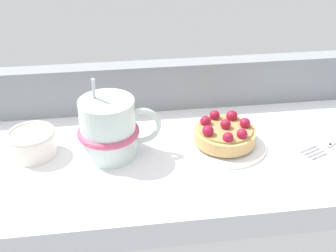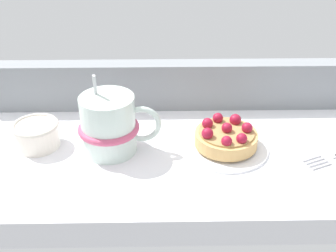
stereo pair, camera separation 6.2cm
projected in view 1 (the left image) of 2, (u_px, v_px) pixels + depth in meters
ground_plane at (181, 159)px, 65.86cm from camera, size 72.88×31.66×4.26cm
window_rail_back at (169, 85)px, 74.49cm from camera, size 71.42×3.60×8.51cm
dessert_plate at (225, 144)px, 65.06cm from camera, size 13.17×13.17×0.89cm
raspberry_tart at (225, 134)px, 64.15cm from camera, size 9.60×9.60×3.76cm
coffee_mug at (110, 127)px, 61.57cm from camera, size 12.53×9.23×12.47cm
sugar_bowl at (33, 142)px, 62.21cm from camera, size 7.14×7.14×4.04cm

